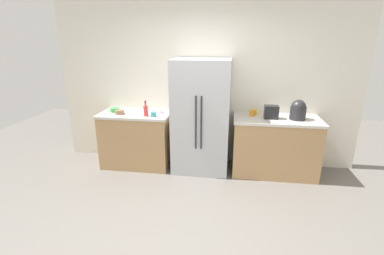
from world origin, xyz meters
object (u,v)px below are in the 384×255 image
Objects in this scene: bowl_c at (158,110)px; toaster at (271,112)px; refrigerator at (201,117)px; bowl_b at (120,112)px; rice_cooker at (298,110)px; bowl_a at (115,110)px; bottle_a at (146,110)px; cup_a at (255,112)px; cup_c at (252,113)px; cup_b at (153,114)px.

toaster is at bearing -3.80° from bowl_c.
refrigerator reaches higher than bowl_b.
bowl_b is at bearing -178.20° from rice_cooker.
bowl_a is at bearing 138.37° from bowl_b.
toaster is 1.92m from bottle_a.
rice_cooker is 1.24× the size of bottle_a.
bowl_c is (-1.57, -0.07, -0.01)m from cup_a.
rice_cooker is 0.64m from cup_a.
bowl_a is at bearing -178.46° from cup_c.
bowl_b is (-2.37, -0.08, -0.07)m from toaster.
cup_a is 0.60× the size of bowl_b.
bowl_c is at bearing 6.62° from bowl_a.
bowl_c is (-0.73, 0.11, 0.05)m from refrigerator.
refrigerator is 0.87m from bottle_a.
cup_c is 2.10m from bowl_b.
bottle_a is at bearing -171.86° from cup_c.
toaster is 2.50m from bowl_a.
cup_c is at bearing 1.54° from bowl_a.
bottle_a is at bearing 176.17° from cup_b.
cup_c is at bearing -0.83° from bowl_c.
refrigerator is 0.75m from cup_b.
toaster reaches higher than bowl_a.
refrigerator is 1.46m from rice_cooker.
refrigerator is 10.79× the size of bowl_c.
bowl_a is (-2.50, 0.04, -0.07)m from toaster.
bottle_a is 2.77× the size of cup_a.
rice_cooker is 1.81× the size of bowl_c.
bottle_a is at bearing -176.38° from rice_cooker.
cup_a reaches higher than bowl_a.
cup_a is (-0.61, 0.19, -0.10)m from rice_cooker.
bottle_a is 2.73× the size of cup_b.
refrigerator is at bearing 10.05° from bottle_a.
bowl_a is (-0.59, 0.17, -0.06)m from bottle_a.
bowl_b is (-0.46, 0.06, -0.06)m from bottle_a.
bottle_a is 0.29m from bowl_c.
toaster is 0.69× the size of rice_cooker.
refrigerator is 1.44m from bowl_a.
refrigerator reaches higher than bottle_a.
bottle_a reaches higher than cup_a.
cup_b is at bearing -14.45° from bowl_a.
cup_b is at bearing -175.36° from toaster.
bowl_c is (-1.52, 0.02, -0.02)m from cup_c.
cup_b is at bearing -175.95° from rice_cooker.
refrigerator is 1.07m from toaster.
bowl_c is (-2.18, 0.11, -0.11)m from rice_cooker.
bottle_a is at bearing -168.93° from cup_a.
bottle_a is 1.57× the size of bowl_a.
rice_cooker is 2.31m from bottle_a.
bowl_a is at bearing 179.14° from toaster.
refrigerator is at bearing 4.02° from bowl_b.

